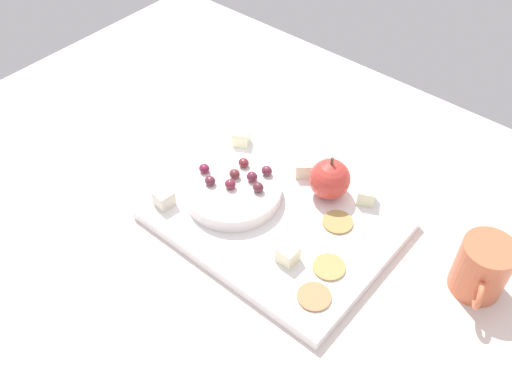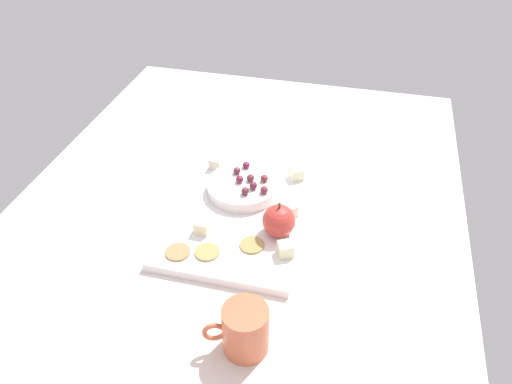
{
  "view_description": "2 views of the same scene",
  "coord_description": "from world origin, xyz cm",
  "px_view_note": "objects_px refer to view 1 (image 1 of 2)",
  "views": [
    {
      "loc": [
        39.66,
        -45.16,
        72.19
      ],
      "look_at": [
        1.24,
        0.31,
        10.44
      ],
      "focal_mm": 39.25,
      "sensor_mm": 36.0,
      "label": 1
    },
    {
      "loc": [
        80.73,
        24.47,
        74.68
      ],
      "look_at": [
        1.14,
        4.95,
        10.22
      ],
      "focal_mm": 34.94,
      "sensor_mm": 36.0,
      "label": 2
    }
  ],
  "objects_px": {
    "grape_0": "(206,167)",
    "grape_5": "(244,163)",
    "cracker_0": "(314,297)",
    "grape_6": "(235,174)",
    "cheese_cube_3": "(288,254)",
    "grape_3": "(267,171)",
    "serving_dish": "(233,191)",
    "grape_1": "(252,177)",
    "grape_4": "(231,183)",
    "cup": "(482,268)",
    "grape_7": "(257,187)",
    "apple_whole": "(330,179)",
    "grape_2": "(210,181)",
    "cheese_cube_4": "(303,168)",
    "cracker_1": "(329,267)",
    "cheese_cube_0": "(164,198)",
    "cheese_cube_1": "(366,195)",
    "cracker_2": "(338,222)",
    "platter": "(276,219)",
    "cheese_cube_2": "(241,137)"
  },
  "relations": [
    {
      "from": "grape_0",
      "to": "grape_5",
      "type": "distance_m",
      "value": 0.06
    },
    {
      "from": "cracker_0",
      "to": "grape_6",
      "type": "height_order",
      "value": "grape_6"
    },
    {
      "from": "cheese_cube_3",
      "to": "grape_3",
      "type": "distance_m",
      "value": 0.16
    },
    {
      "from": "serving_dish",
      "to": "grape_1",
      "type": "height_order",
      "value": "grape_1"
    },
    {
      "from": "grape_4",
      "to": "cup",
      "type": "xyz_separation_m",
      "value": [
        0.38,
        0.11,
        -0.01
      ]
    },
    {
      "from": "grape_3",
      "to": "grape_7",
      "type": "relative_size",
      "value": 1.0
    },
    {
      "from": "apple_whole",
      "to": "grape_6",
      "type": "bearing_deg",
      "value": -144.24
    },
    {
      "from": "apple_whole",
      "to": "grape_5",
      "type": "xyz_separation_m",
      "value": [
        -0.13,
        -0.06,
        -0.0
      ]
    },
    {
      "from": "grape_2",
      "to": "grape_6",
      "type": "xyz_separation_m",
      "value": [
        0.02,
        0.04,
        0.0
      ]
    },
    {
      "from": "grape_2",
      "to": "grape_5",
      "type": "relative_size",
      "value": 1.0
    },
    {
      "from": "cheese_cube_4",
      "to": "cracker_1",
      "type": "distance_m",
      "value": 0.2
    },
    {
      "from": "cheese_cube_4",
      "to": "cracker_1",
      "type": "bearing_deg",
      "value": -42.17
    },
    {
      "from": "cracker_1",
      "to": "grape_0",
      "type": "distance_m",
      "value": 0.26
    },
    {
      "from": "cheese_cube_0",
      "to": "grape_0",
      "type": "relative_size",
      "value": 1.53
    },
    {
      "from": "cheese_cube_1",
      "to": "cheese_cube_4",
      "type": "height_order",
      "value": "same"
    },
    {
      "from": "cheese_cube_1",
      "to": "cracker_2",
      "type": "distance_m",
      "value": 0.07
    },
    {
      "from": "grape_3",
      "to": "grape_5",
      "type": "distance_m",
      "value": 0.04
    },
    {
      "from": "serving_dish",
      "to": "grape_0",
      "type": "bearing_deg",
      "value": -177.95
    },
    {
      "from": "cracker_0",
      "to": "cracker_2",
      "type": "xyz_separation_m",
      "value": [
        -0.05,
        0.14,
        0.0
      ]
    },
    {
      "from": "grape_5",
      "to": "cup",
      "type": "height_order",
      "value": "cup"
    },
    {
      "from": "grape_4",
      "to": "grape_0",
      "type": "bearing_deg",
      "value": 177.9
    },
    {
      "from": "cheese_cube_1",
      "to": "platter",
      "type": "bearing_deg",
      "value": -128.04
    },
    {
      "from": "cracker_0",
      "to": "grape_2",
      "type": "xyz_separation_m",
      "value": [
        -0.25,
        0.05,
        0.03
      ]
    },
    {
      "from": "grape_1",
      "to": "grape_4",
      "type": "bearing_deg",
      "value": -115.8
    },
    {
      "from": "cheese_cube_1",
      "to": "grape_4",
      "type": "distance_m",
      "value": 0.22
    },
    {
      "from": "cheese_cube_3",
      "to": "grape_6",
      "type": "height_order",
      "value": "grape_6"
    },
    {
      "from": "cheese_cube_0",
      "to": "cracker_0",
      "type": "distance_m",
      "value": 0.29
    },
    {
      "from": "cheese_cube_4",
      "to": "grape_1",
      "type": "distance_m",
      "value": 0.1
    },
    {
      "from": "cheese_cube_3",
      "to": "cup",
      "type": "bearing_deg",
      "value": 33.18
    },
    {
      "from": "cracker_2",
      "to": "cup",
      "type": "bearing_deg",
      "value": 11.09
    },
    {
      "from": "cheese_cube_2",
      "to": "cup",
      "type": "xyz_separation_m",
      "value": [
        0.45,
        -0.0,
        0.01
      ]
    },
    {
      "from": "cracker_1",
      "to": "grape_6",
      "type": "distance_m",
      "value": 0.22
    },
    {
      "from": "grape_1",
      "to": "cup",
      "type": "relative_size",
      "value": 0.17
    },
    {
      "from": "grape_5",
      "to": "apple_whole",
      "type": "bearing_deg",
      "value": 24.59
    },
    {
      "from": "cheese_cube_1",
      "to": "cracker_2",
      "type": "height_order",
      "value": "cheese_cube_1"
    },
    {
      "from": "cheese_cube_3",
      "to": "cup",
      "type": "xyz_separation_m",
      "value": [
        0.23,
        0.15,
        0.01
      ]
    },
    {
      "from": "grape_3",
      "to": "cup",
      "type": "bearing_deg",
      "value": 8.04
    },
    {
      "from": "grape_0",
      "to": "grape_3",
      "type": "bearing_deg",
      "value": 34.65
    },
    {
      "from": "cheese_cube_2",
      "to": "grape_6",
      "type": "xyz_separation_m",
      "value": [
        0.07,
        -0.09,
        0.02
      ]
    },
    {
      "from": "platter",
      "to": "grape_4",
      "type": "relative_size",
      "value": 20.08
    },
    {
      "from": "cheese_cube_3",
      "to": "grape_3",
      "type": "xyz_separation_m",
      "value": [
        -0.12,
        0.1,
        0.02
      ]
    },
    {
      "from": "platter",
      "to": "cheese_cube_0",
      "type": "bearing_deg",
      "value": -147.12
    },
    {
      "from": "cup",
      "to": "grape_1",
      "type": "bearing_deg",
      "value": -168.1
    },
    {
      "from": "grape_3",
      "to": "grape_6",
      "type": "relative_size",
      "value": 1.0
    },
    {
      "from": "grape_0",
      "to": "cracker_2",
      "type": "bearing_deg",
      "value": 16.35
    },
    {
      "from": "grape_4",
      "to": "grape_5",
      "type": "distance_m",
      "value": 0.05
    },
    {
      "from": "cheese_cube_0",
      "to": "grape_1",
      "type": "height_order",
      "value": "grape_1"
    },
    {
      "from": "apple_whole",
      "to": "grape_1",
      "type": "bearing_deg",
      "value": -141.95
    },
    {
      "from": "cracker_2",
      "to": "serving_dish",
      "type": "bearing_deg",
      "value": -159.1
    },
    {
      "from": "cheese_cube_3",
      "to": "cheese_cube_4",
      "type": "height_order",
      "value": "same"
    }
  ]
}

